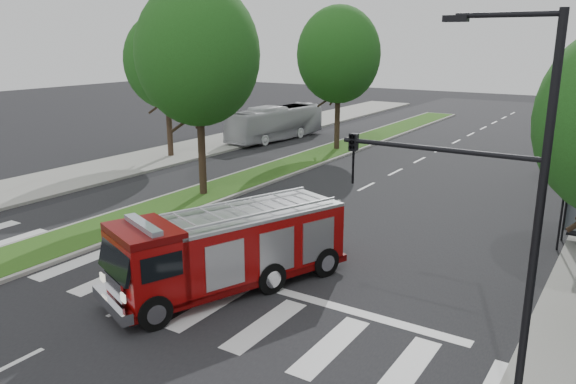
# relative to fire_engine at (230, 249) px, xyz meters

# --- Properties ---
(ground) EXTENTS (140.00, 140.00, 0.00)m
(ground) POSITION_rel_fire_engine_xyz_m (-1.72, 1.60, -1.28)
(ground) COLOR black
(ground) RESTS_ON ground
(sidewalk_left) EXTENTS (5.00, 80.00, 0.15)m
(sidewalk_left) POSITION_rel_fire_engine_xyz_m (-16.22, 11.60, -1.21)
(sidewalk_left) COLOR gray
(sidewalk_left) RESTS_ON ground
(median) EXTENTS (3.00, 50.00, 0.15)m
(median) POSITION_rel_fire_engine_xyz_m (-7.72, 19.60, -1.20)
(median) COLOR gray
(median) RESTS_ON ground
(tree_median_near) EXTENTS (5.80, 5.80, 10.16)m
(tree_median_near) POSITION_rel_fire_engine_xyz_m (-7.72, 7.60, 5.53)
(tree_median_near) COLOR black
(tree_median_near) RESTS_ON ground
(tree_median_far) EXTENTS (5.60, 5.60, 9.72)m
(tree_median_far) POSITION_rel_fire_engine_xyz_m (-7.72, 21.60, 5.21)
(tree_median_far) COLOR black
(tree_median_far) RESTS_ON ground
(tree_left_mid) EXTENTS (5.20, 5.20, 9.16)m
(tree_left_mid) POSITION_rel_fire_engine_xyz_m (-15.72, 13.60, 4.88)
(tree_left_mid) COLOR black
(tree_left_mid) RESTS_ON ground
(streetlight_right_near) EXTENTS (4.08, 0.22, 8.00)m
(streetlight_right_near) POSITION_rel_fire_engine_xyz_m (7.89, -1.90, 3.38)
(streetlight_right_near) COLOR black
(streetlight_right_near) RESTS_ON ground
(fire_engine) EXTENTS (4.89, 8.02, 2.67)m
(fire_engine) POSITION_rel_fire_engine_xyz_m (0.00, 0.00, 0.00)
(fire_engine) COLOR #530404
(fire_engine) RESTS_ON ground
(city_bus) EXTENTS (3.10, 9.48, 2.59)m
(city_bus) POSITION_rel_fire_engine_xyz_m (-13.72, 22.95, 0.01)
(city_bus) COLOR silver
(city_bus) RESTS_ON ground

